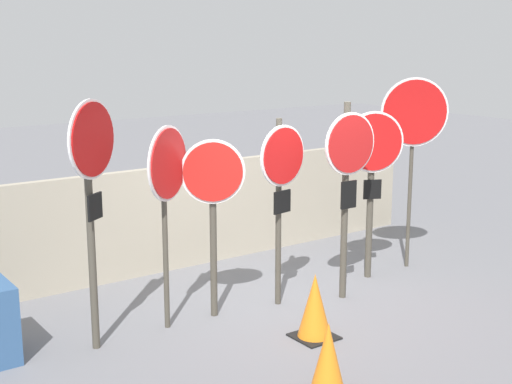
{
  "coord_description": "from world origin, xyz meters",
  "views": [
    {
      "loc": [
        -5.07,
        -6.47,
        3.17
      ],
      "look_at": [
        -0.46,
        0.0,
        1.46
      ],
      "focal_mm": 50.0,
      "sensor_mm": 36.0,
      "label": 1
    }
  ],
  "objects": [
    {
      "name": "stop_sign_3",
      "position": [
        -0.06,
        0.04,
        1.59
      ],
      "size": [
        0.72,
        0.18,
        2.28
      ],
      "rotation": [
        0.0,
        0.0,
        0.17
      ],
      "color": "#474238",
      "rests_on": "ground"
    },
    {
      "name": "stop_sign_5",
      "position": [
        1.52,
        0.14,
        1.57
      ],
      "size": [
        0.74,
        0.36,
        2.27
      ],
      "rotation": [
        0.0,
        0.0,
        -0.43
      ],
      "color": "#474238",
      "rests_on": "ground"
    },
    {
      "name": "traffic_cone_1",
      "position": [
        -1.08,
        -1.99,
        0.34
      ],
      "size": [
        0.4,
        0.4,
        0.7
      ],
      "color": "black",
      "rests_on": "ground"
    },
    {
      "name": "stop_sign_6",
      "position": [
        2.29,
        0.15,
        2.06
      ],
      "size": [
        0.81,
        0.51,
        2.67
      ],
      "rotation": [
        0.0,
        0.0,
        -0.55
      ],
      "color": "#474238",
      "rests_on": "ground"
    },
    {
      "name": "fence_back",
      "position": [
        0.0,
        2.03,
        0.74
      ],
      "size": [
        7.7,
        0.12,
        1.47
      ],
      "color": "#A89E89",
      "rests_on": "ground"
    },
    {
      "name": "stop_sign_4",
      "position": [
        0.73,
        -0.25,
        1.65
      ],
      "size": [
        0.75,
        0.15,
        2.45
      ],
      "rotation": [
        0.0,
        0.0,
        -0.03
      ],
      "color": "#474238",
      "rests_on": "ground"
    },
    {
      "name": "ground_plane",
      "position": [
        0.0,
        0.0,
        0.0
      ],
      "size": [
        40.0,
        40.0,
        0.0
      ],
      "primitive_type": "plane",
      "color": "slate"
    },
    {
      "name": "traffic_cone_0",
      "position": [
        -0.36,
        -0.95,
        0.36
      ],
      "size": [
        0.44,
        0.44,
        0.72
      ],
      "color": "black",
      "rests_on": "ground"
    },
    {
      "name": "stop_sign_2",
      "position": [
        -0.92,
        0.18,
        1.47
      ],
      "size": [
        0.66,
        0.37,
        2.09
      ],
      "rotation": [
        0.0,
        0.0,
        -0.49
      ],
      "color": "#474238",
      "rests_on": "ground"
    },
    {
      "name": "stop_sign_1",
      "position": [
        -1.49,
        0.19,
        1.71
      ],
      "size": [
        0.7,
        0.46,
        2.28
      ],
      "rotation": [
        0.0,
        0.0,
        0.57
      ],
      "color": "#474238",
      "rests_on": "ground"
    },
    {
      "name": "stop_sign_0",
      "position": [
        -2.37,
        0.14,
        1.85
      ],
      "size": [
        0.67,
        0.48,
        2.61
      ],
      "rotation": [
        0.0,
        0.0,
        0.61
      ],
      "color": "#474238",
      "rests_on": "ground"
    }
  ]
}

